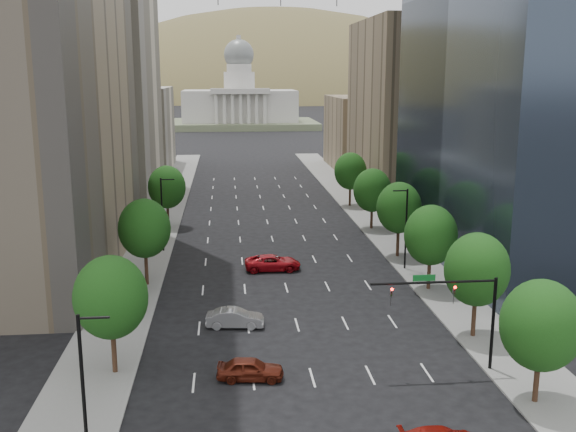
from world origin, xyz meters
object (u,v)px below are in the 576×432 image
object	(u,v)px
traffic_signal	(461,304)
capitol	(240,105)
car_red_far	(273,263)
car_silver	(235,318)
car_maroon	(250,369)

from	to	relation	value
traffic_signal	capitol	world-z (taller)	capitol
traffic_signal	car_red_far	xyz separation A→B (m)	(-11.45, 26.17, -4.33)
car_silver	car_red_far	bearing A→B (deg)	-10.10
traffic_signal	car_silver	bearing A→B (deg)	147.66
capitol	car_silver	distance (m)	209.91
traffic_signal	car_maroon	distance (m)	15.53
capitol	car_silver	xyz separation A→B (m)	(-5.29, -209.70, -7.77)
capitol	car_maroon	distance (m)	219.76
traffic_signal	capitol	bearing A→B (deg)	92.74
car_maroon	capitol	bearing A→B (deg)	4.69
traffic_signal	capitol	distance (m)	219.99
traffic_signal	car_maroon	size ratio (longest dim) A/B	1.95
car_silver	car_red_far	xyz separation A→B (m)	(4.37, 16.15, 0.04)
car_silver	capitol	bearing A→B (deg)	3.59
car_maroon	car_red_far	xyz separation A→B (m)	(3.45, 26.03, 0.05)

